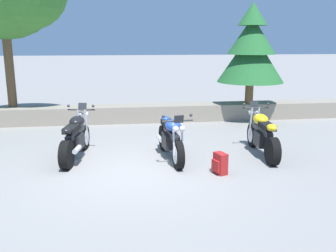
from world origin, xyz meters
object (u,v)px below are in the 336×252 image
Objects in this scene: motorcycle_yellow_far_right at (262,135)px; rider_backpack at (220,162)px; motorcycle_blue_centre at (171,138)px; pine_tree_mid_right at (251,49)px; motorcycle_black_near_left at (76,138)px.

motorcycle_yellow_far_right is 1.76m from rider_backpack.
motorcycle_blue_centre reaches higher than rider_backpack.
motorcycle_blue_centre is at bearing -129.42° from pine_tree_mid_right.
rider_backpack is (-1.33, -1.13, -0.24)m from motorcycle_yellow_far_right.
motorcycle_blue_centre is at bearing -179.32° from motorcycle_yellow_far_right.
motorcycle_blue_centre is 1.00× the size of motorcycle_yellow_far_right.
motorcycle_black_near_left is 6.75m from pine_tree_mid_right.
rider_backpack is 5.96m from pine_tree_mid_right.
motorcycle_black_near_left is at bearing 154.49° from rider_backpack.
motorcycle_yellow_far_right is at bearing 40.50° from rider_backpack.
motorcycle_blue_centre is at bearing -8.91° from motorcycle_black_near_left.
pine_tree_mid_right reaches higher than motorcycle_blue_centre.
motorcycle_blue_centre is 1.42m from rider_backpack.
motorcycle_yellow_far_right reaches higher than rider_backpack.
motorcycle_yellow_far_right is at bearing -4.12° from motorcycle_black_near_left.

